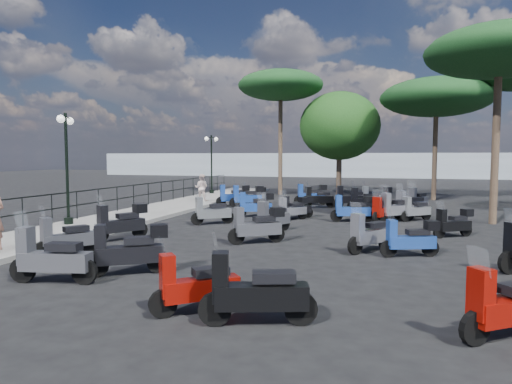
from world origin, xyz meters
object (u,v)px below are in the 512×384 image
(scooter_12, at_px, (255,293))
(scooter_9, at_px, (256,205))
(broadleaf_tree, at_px, (340,126))
(scooter_29, at_px, (417,200))
(scooter_20, at_px, (453,224))
(pine_2, at_px, (281,86))
(scooter_13, at_px, (370,235))
(pine_3, at_px, (499,52))
(lamp_post_2, at_px, (211,160))
(scooter_6, at_px, (196,287))
(scooter_1, at_px, (66,239))
(pine_0, at_px, (437,98))
(scooter_22, at_px, (365,201))
(scooter_11, at_px, (318,199))
(scooter_16, at_px, (293,209))
(scooter_17, at_px, (311,195))
(scooter_5, at_px, (254,196))
(scooter_10, at_px, (297,208))
(scooter_30, at_px, (247,197))
(scooter_7, at_px, (129,250))
(scooter_18, at_px, (510,304))
(scooter_32, at_px, (396,209))
(scooter_2, at_px, (121,223))
(scooter_21, at_px, (382,211))
(scooter_31, at_px, (350,198))
(scooter_27, at_px, (415,210))
(lamp_post_1, at_px, (67,161))
(scooter_8, at_px, (273,218))
(scooter_28, at_px, (410,206))
(scooter_15, at_px, (353,209))
(scooter_14, at_px, (257,226))
(scooter_23, at_px, (376,197))
(scooter_19, at_px, (410,239))
(scooter_0, at_px, (51,259))

(scooter_12, bearing_deg, scooter_9, -1.24)
(broadleaf_tree, bearing_deg, scooter_29, -60.36)
(scooter_9, bearing_deg, scooter_20, -131.17)
(pine_2, bearing_deg, scooter_13, -69.34)
(scooter_20, distance_m, pine_2, 18.67)
(pine_2, distance_m, pine_3, 15.67)
(lamp_post_2, distance_m, scooter_6, 23.06)
(scooter_1, distance_m, pine_0, 22.59)
(broadleaf_tree, bearing_deg, scooter_22, -76.31)
(scooter_11, xyz_separation_m, scooter_16, (-0.32, -4.77, -0.01))
(pine_3, bearing_deg, scooter_11, 153.92)
(scooter_12, relative_size, pine_2, 0.21)
(scooter_17, relative_size, pine_3, 0.23)
(scooter_5, relative_size, scooter_10, 0.96)
(scooter_30, bearing_deg, scooter_9, 174.56)
(scooter_7, bearing_deg, scooter_18, -135.49)
(scooter_32, bearing_deg, scooter_2, 84.72)
(scooter_21, distance_m, scooter_31, 4.71)
(scooter_5, relative_size, scooter_27, 1.00)
(scooter_16, bearing_deg, scooter_18, 157.31)
(scooter_13, height_order, scooter_16, scooter_13)
(lamp_post_1, bearing_deg, broadleaf_tree, 45.74)
(scooter_8, distance_m, scooter_27, 6.48)
(scooter_28, relative_size, scooter_32, 1.00)
(scooter_28, bearing_deg, scooter_9, 59.89)
(scooter_15, bearing_deg, scooter_20, -142.32)
(scooter_5, distance_m, scooter_20, 11.73)
(lamp_post_1, bearing_deg, scooter_9, 20.75)
(scooter_15, xyz_separation_m, scooter_22, (0.31, 3.60, -0.01))
(scooter_7, height_order, scooter_28, scooter_28)
(lamp_post_1, xyz_separation_m, broadleaf_tree, (7.85, 17.14, 2.18))
(scooter_1, distance_m, scooter_31, 14.56)
(scooter_29, height_order, pine_2, pine_2)
(scooter_14, distance_m, scooter_23, 11.41)
(scooter_13, distance_m, scooter_15, 5.75)
(scooter_19, xyz_separation_m, scooter_23, (-1.20, 11.61, 0.05))
(scooter_16, bearing_deg, scooter_11, -52.77)
(scooter_27, bearing_deg, scooter_1, 94.56)
(scooter_14, xyz_separation_m, scooter_29, (5.03, 10.02, -0.03))
(lamp_post_1, bearing_deg, pine_0, 28.37)
(scooter_13, bearing_deg, scooter_29, -62.51)
(scooter_23, bearing_deg, scooter_28, 178.79)
(scooter_0, distance_m, scooter_6, 3.65)
(scooter_20, bearing_deg, lamp_post_2, 11.20)
(scooter_1, xyz_separation_m, scooter_20, (9.98, 5.88, -0.02))
(scooter_1, relative_size, broadleaf_tree, 0.22)
(lamp_post_2, relative_size, scooter_2, 2.40)
(scooter_10, height_order, scooter_27, scooter_27)
(scooter_19, distance_m, pine_0, 17.73)
(lamp_post_2, height_order, scooter_23, lamp_post_2)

